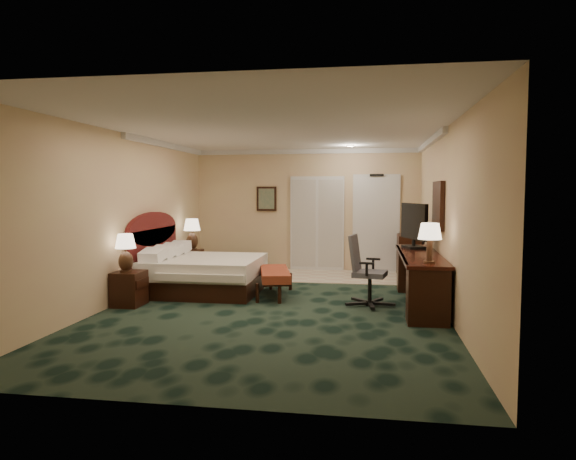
% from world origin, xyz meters
% --- Properties ---
extents(floor, '(5.00, 7.50, 0.00)m').
position_xyz_m(floor, '(0.00, 0.00, 0.00)').
color(floor, black).
rests_on(floor, ground).
extents(ceiling, '(5.00, 7.50, 0.00)m').
position_xyz_m(ceiling, '(0.00, 0.00, 2.70)').
color(ceiling, silver).
rests_on(ceiling, wall_back).
extents(wall_back, '(5.00, 0.00, 2.70)m').
position_xyz_m(wall_back, '(0.00, 3.75, 1.35)').
color(wall_back, '#D4AA8B').
rests_on(wall_back, ground).
extents(wall_front, '(5.00, 0.00, 2.70)m').
position_xyz_m(wall_front, '(0.00, -3.75, 1.35)').
color(wall_front, '#D4AA8B').
rests_on(wall_front, ground).
extents(wall_left, '(0.00, 7.50, 2.70)m').
position_xyz_m(wall_left, '(-2.50, 0.00, 1.35)').
color(wall_left, '#D4AA8B').
rests_on(wall_left, ground).
extents(wall_right, '(0.00, 7.50, 2.70)m').
position_xyz_m(wall_right, '(2.50, 0.00, 1.35)').
color(wall_right, '#D4AA8B').
rests_on(wall_right, ground).
extents(crown_molding, '(5.00, 7.50, 0.10)m').
position_xyz_m(crown_molding, '(0.00, 0.00, 2.65)').
color(crown_molding, silver).
rests_on(crown_molding, wall_back).
extents(tile_patch, '(3.20, 1.70, 0.01)m').
position_xyz_m(tile_patch, '(0.90, 2.90, 0.01)').
color(tile_patch, beige).
rests_on(tile_patch, ground).
extents(headboard, '(0.12, 2.00, 1.40)m').
position_xyz_m(headboard, '(-2.44, 1.00, 0.70)').
color(headboard, '#48150A').
rests_on(headboard, ground).
extents(entry_door, '(1.02, 0.06, 2.18)m').
position_xyz_m(entry_door, '(1.55, 3.72, 1.05)').
color(entry_door, silver).
rests_on(entry_door, ground).
extents(closet_doors, '(1.20, 0.06, 2.10)m').
position_xyz_m(closet_doors, '(0.25, 3.71, 1.05)').
color(closet_doors, '#B3B3B3').
rests_on(closet_doors, ground).
extents(wall_art, '(0.45, 0.06, 0.55)m').
position_xyz_m(wall_art, '(-0.90, 3.71, 1.60)').
color(wall_art, '#476858').
rests_on(wall_art, wall_back).
extents(wall_mirror, '(0.05, 0.95, 0.75)m').
position_xyz_m(wall_mirror, '(2.46, 0.60, 1.55)').
color(wall_mirror, white).
rests_on(wall_mirror, wall_right).
extents(bed, '(1.91, 1.77, 0.61)m').
position_xyz_m(bed, '(-1.44, 0.92, 0.30)').
color(bed, silver).
rests_on(bed, ground).
extents(nightstand_near, '(0.43, 0.49, 0.53)m').
position_xyz_m(nightstand_near, '(-2.27, -0.32, 0.27)').
color(nightstand_near, black).
rests_on(nightstand_near, ground).
extents(nightstand_far, '(0.45, 0.51, 0.56)m').
position_xyz_m(nightstand_far, '(-2.26, 2.40, 0.28)').
color(nightstand_far, black).
rests_on(nightstand_far, ground).
extents(lamp_near, '(0.39, 0.39, 0.59)m').
position_xyz_m(lamp_near, '(-2.28, -0.38, 0.83)').
color(lamp_near, black).
rests_on(lamp_near, nightstand_near).
extents(lamp_far, '(0.37, 0.37, 0.65)m').
position_xyz_m(lamp_far, '(-2.22, 2.44, 0.88)').
color(lamp_far, black).
rests_on(lamp_far, nightstand_far).
extents(bed_bench, '(0.75, 1.39, 0.45)m').
position_xyz_m(bed_bench, '(-0.17, 0.75, 0.22)').
color(bed_bench, brown).
rests_on(bed_bench, ground).
extents(desk, '(0.60, 2.79, 0.80)m').
position_xyz_m(desk, '(2.18, 0.43, 0.40)').
color(desk, black).
rests_on(desk, ground).
extents(tv, '(0.38, 0.96, 0.76)m').
position_xyz_m(tv, '(2.14, 1.12, 1.19)').
color(tv, black).
rests_on(tv, desk).
extents(desk_lamp, '(0.36, 0.36, 0.55)m').
position_xyz_m(desk_lamp, '(2.20, -0.62, 1.08)').
color(desk_lamp, black).
rests_on(desk_lamp, desk).
extents(desk_chair, '(0.74, 0.71, 1.10)m').
position_xyz_m(desk_chair, '(1.42, 0.25, 0.55)').
color(desk_chair, '#4A4856').
rests_on(desk_chair, ground).
extents(minibar, '(0.46, 0.82, 0.87)m').
position_xyz_m(minibar, '(2.22, 3.20, 0.43)').
color(minibar, black).
rests_on(minibar, ground).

